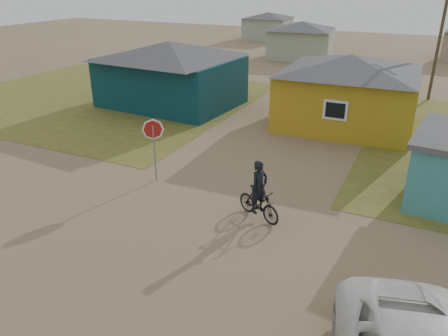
{
  "coord_description": "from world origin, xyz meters",
  "views": [
    {
      "loc": [
        6.51,
        -10.03,
        7.67
      ],
      "look_at": [
        0.27,
        3.0,
        1.3
      ],
      "focal_mm": 35.0,
      "sensor_mm": 36.0,
      "label": 1
    }
  ],
  "objects": [
    {
      "name": "house_pale_west",
      "position": [
        -6.0,
        34.0,
        1.86
      ],
      "size": [
        7.04,
        6.15,
        3.6
      ],
      "color": "#9AA78F",
      "rests_on": "ground"
    },
    {
      "name": "grass_nw",
      "position": [
        -14.0,
        13.0,
        0.01
      ],
      "size": [
        20.0,
        18.0,
        0.0
      ],
      "primitive_type": "cube",
      "color": "olive",
      "rests_on": "ground"
    },
    {
      "name": "stop_sign",
      "position": [
        -2.98,
        3.36,
        1.91
      ],
      "size": [
        0.85,
        0.18,
        2.62
      ],
      "color": "gray",
      "rests_on": "ground"
    },
    {
      "name": "house_yellow",
      "position": [
        2.5,
        14.0,
        2.0
      ],
      "size": [
        7.72,
        6.76,
        3.9
      ],
      "color": "#B48E1B",
      "rests_on": "ground"
    },
    {
      "name": "utility_pole_near",
      "position": [
        6.5,
        22.0,
        4.14
      ],
      "size": [
        1.4,
        0.2,
        8.0
      ],
      "color": "#4A3C2C",
      "rests_on": "ground"
    },
    {
      "name": "house_pale_north",
      "position": [
        -14.0,
        46.0,
        1.75
      ],
      "size": [
        6.28,
        5.81,
        3.4
      ],
      "color": "#9AA78F",
      "rests_on": "ground"
    },
    {
      "name": "house_teal",
      "position": [
        -8.5,
        13.5,
        2.05
      ],
      "size": [
        8.93,
        7.08,
        4.0
      ],
      "color": "#092D35",
      "rests_on": "ground"
    },
    {
      "name": "ground",
      "position": [
        0.0,
        0.0,
        0.0
      ],
      "size": [
        120.0,
        120.0,
        0.0
      ],
      "primitive_type": "plane",
      "color": "#907553"
    },
    {
      "name": "cyclist",
      "position": [
        1.91,
        2.3,
        0.77
      ],
      "size": [
        1.93,
        1.25,
        2.12
      ],
      "color": "black",
      "rests_on": "ground"
    }
  ]
}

